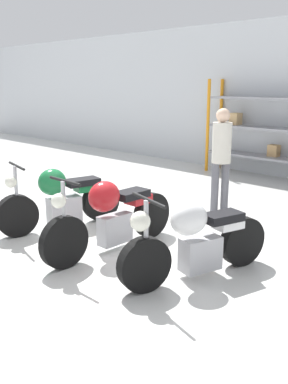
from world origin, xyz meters
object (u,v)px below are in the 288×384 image
Objects in this scene: person_browsing at (221,152)px; motorcycle_green at (61,200)px; motorcycle_red at (111,215)px; motorcycle_white at (196,240)px.

motorcycle_green is at bearing 98.85° from person_browsing.
motorcycle_green is 0.91× the size of motorcycle_red.
person_browsing is (-1.29, 2.37, 0.60)m from motorcycle_white.
person_browsing is (-0.00, 2.50, 0.55)m from motorcycle_red.
motorcycle_green is 2.54m from motorcycle_white.
motorcycle_white is at bearing 103.23° from motorcycle_green.
motorcycle_red is at bearing 98.29° from motorcycle_green.
motorcycle_green is 1.11× the size of person_browsing.
motorcycle_white is 2.76m from person_browsing.
motorcycle_red is at bearing -68.57° from motorcycle_white.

